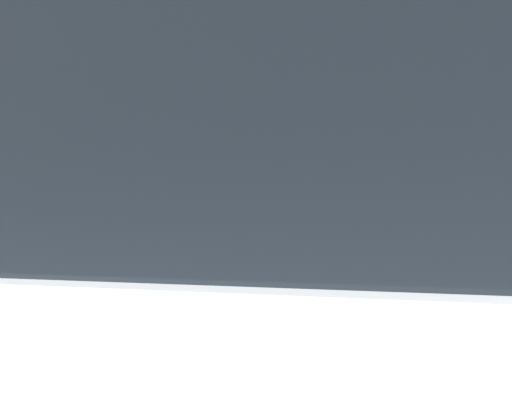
% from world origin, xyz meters
% --- Properties ---
extents(parking_meter, '(0.19, 0.20, 1.39)m').
position_xyz_m(parking_meter, '(0.16, 0.49, 1.17)').
color(parking_meter, slate).
rests_on(parking_meter, sidewalk_curb).
extents(pedestrian_at_meter, '(0.67, 0.44, 1.62)m').
position_xyz_m(pedestrian_at_meter, '(-0.40, 0.71, 1.05)').
color(pedestrian_at_meter, slate).
rests_on(pedestrian_at_meter, sidewalk_curb).
extents(parked_hatchback_white, '(4.04, 1.86, 1.81)m').
position_xyz_m(parked_hatchback_white, '(0.90, -1.43, 0.92)').
color(parked_hatchback_white, white).
rests_on(parked_hatchback_white, ground).
extents(background_railing, '(24.06, 0.06, 1.01)m').
position_xyz_m(background_railing, '(0.00, 2.79, 0.86)').
color(background_railing, '#1E602D').
rests_on(background_railing, sidewalk_curb).
extents(backdrop_wall, '(32.00, 0.50, 3.11)m').
position_xyz_m(backdrop_wall, '(0.00, 4.50, 1.56)').
color(backdrop_wall, '#ADA38E').
rests_on(backdrop_wall, ground).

